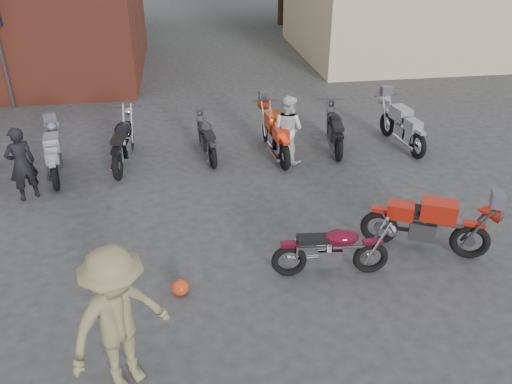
{
  "coord_description": "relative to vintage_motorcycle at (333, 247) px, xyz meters",
  "views": [
    {
      "loc": [
        -1.6,
        -5.65,
        5.09
      ],
      "look_at": [
        -0.45,
        1.87,
        0.9
      ],
      "focal_mm": 35.0,
      "sensor_mm": 36.0,
      "label": 1
    }
  ],
  "objects": [
    {
      "name": "row_bike_5",
      "position": [
        1.48,
        4.88,
        0.04
      ],
      "size": [
        0.91,
        2.02,
        1.13
      ],
      "primitive_type": null,
      "rotation": [
        0.0,
        0.0,
        1.43
      ],
      "color": "black",
      "rests_on": "ground"
    },
    {
      "name": "sportbike",
      "position": [
        1.77,
        0.38,
        0.07
      ],
      "size": [
        2.15,
        1.51,
        1.2
      ],
      "primitive_type": null,
      "rotation": [
        0.0,
        0.0,
        -0.45
      ],
      "color": "#AD1C0E",
      "rests_on": "ground"
    },
    {
      "name": "person_dark",
      "position": [
        -5.47,
        3.37,
        0.25
      ],
      "size": [
        0.68,
        0.62,
        1.55
      ],
      "primitive_type": "imported",
      "rotation": [
        0.0,
        0.0,
        3.73
      ],
      "color": "black",
      "rests_on": "ground"
    },
    {
      "name": "vintage_motorcycle",
      "position": [
        0.0,
        0.0,
        0.0
      ],
      "size": [
        1.87,
        0.76,
        1.06
      ],
      "primitive_type": null,
      "rotation": [
        0.0,
        0.0,
        -0.09
      ],
      "color": "#500A1B",
      "rests_on": "ground"
    },
    {
      "name": "person_tan",
      "position": [
        -3.11,
        -1.7,
        0.47
      ],
      "size": [
        1.47,
        1.36,
        1.99
      ],
      "primitive_type": "imported",
      "rotation": [
        0.0,
        0.0,
        0.64
      ],
      "color": "olive",
      "rests_on": "ground"
    },
    {
      "name": "stucco_building",
      "position": [
        7.91,
        14.43,
        1.22
      ],
      "size": [
        10.0,
        8.0,
        3.5
      ],
      "primitive_type": "cube",
      "color": "tan",
      "rests_on": "ground"
    },
    {
      "name": "row_bike_1",
      "position": [
        -5.08,
        4.35,
        0.02
      ],
      "size": [
        0.94,
        1.96,
        1.09
      ],
      "primitive_type": null,
      "rotation": [
        0.0,
        0.0,
        1.74
      ],
      "color": "gray",
      "rests_on": "ground"
    },
    {
      "name": "row_bike_4",
      "position": [
        -0.06,
        4.7,
        0.08
      ],
      "size": [
        0.87,
        2.16,
        1.22
      ],
      "primitive_type": null,
      "rotation": [
        0.0,
        0.0,
        1.65
      ],
      "color": "#BC300F",
      "rests_on": "ground"
    },
    {
      "name": "helmet",
      "position": [
        -2.44,
        -0.13,
        -0.4
      ],
      "size": [
        0.34,
        0.34,
        0.25
      ],
      "primitive_type": "ellipsoid",
      "rotation": [
        0.0,
        0.0,
        0.3
      ],
      "color": "red",
      "rests_on": "ground"
    },
    {
      "name": "ground",
      "position": [
        -0.59,
        -0.57,
        -0.53
      ],
      "size": [
        90.0,
        90.0,
        0.0
      ],
      "primitive_type": "plane",
      "color": "#2E2E30"
    },
    {
      "name": "row_bike_3",
      "position": [
        -1.69,
        4.9,
        0.0
      ],
      "size": [
        0.83,
        1.89,
        1.06
      ],
      "primitive_type": null,
      "rotation": [
        0.0,
        0.0,
        1.7
      ],
      "color": "#27272A",
      "rests_on": "ground"
    },
    {
      "name": "person_light",
      "position": [
        0.17,
        4.36,
        0.27
      ],
      "size": [
        0.98,
        0.97,
        1.6
      ],
      "primitive_type": "imported",
      "rotation": [
        0.0,
        0.0,
        2.38
      ],
      "color": "silver",
      "rests_on": "ground"
    },
    {
      "name": "row_bike_2",
      "position": [
        -3.62,
        4.76,
        0.08
      ],
      "size": [
        0.9,
        2.17,
        1.22
      ],
      "primitive_type": null,
      "rotation": [
        0.0,
        0.0,
        1.47
      ],
      "color": "black",
      "rests_on": "ground"
    },
    {
      "name": "row_bike_6",
      "position": [
        3.18,
        4.78,
        0.06
      ],
      "size": [
        0.92,
        2.1,
        1.18
      ],
      "primitive_type": null,
      "rotation": [
        0.0,
        0.0,
        1.7
      ],
      "color": "#91929E",
      "rests_on": "ground"
    }
  ]
}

